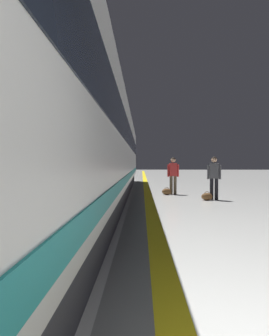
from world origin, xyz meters
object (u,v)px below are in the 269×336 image
high_speed_train (87,134)px  duffel_bag_mid (167,192)px  duffel_bag_near (207,197)px  passenger_near (214,175)px  passenger_mid (173,173)px

high_speed_train → duffel_bag_mid: (3.08, 3.22, -2.35)m
duffel_bag_near → duffel_bag_mid: size_ratio=1.00×
high_speed_train → duffel_bag_mid: 5.04m
passenger_near → passenger_mid: bearing=126.5°
passenger_near → duffel_bag_near: size_ratio=3.96×
passenger_near → duffel_bag_near: bearing=-152.6°
high_speed_train → passenger_near: 5.27m
duffel_bag_near → high_speed_train: bearing=-163.4°
duffel_bag_mid → passenger_near: bearing=-44.5°
passenger_near → duffel_bag_mid: passenger_near is taller
passenger_mid → passenger_near: bearing=-53.5°
high_speed_train → duffel_bag_near: (4.50, 1.34, -2.35)m
passenger_mid → duffel_bag_mid: size_ratio=3.97×
duffel_bag_near → passenger_near: bearing=27.4°
high_speed_train → passenger_near: high_speed_train is taller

